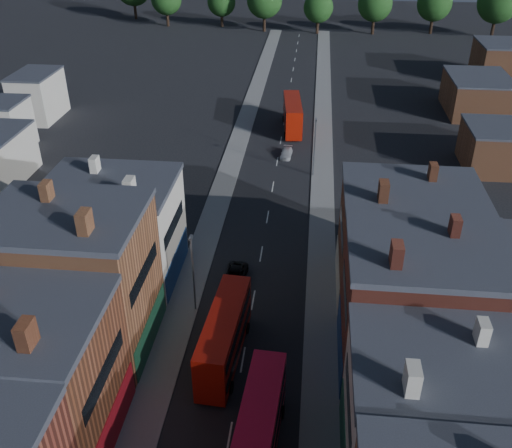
% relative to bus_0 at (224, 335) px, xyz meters
% --- Properties ---
extents(pavement_west, '(3.00, 200.00, 0.12)m').
position_rel_bus_0_xyz_m(pavement_west, '(-5.00, 26.00, -2.47)').
color(pavement_west, gray).
rests_on(pavement_west, ground).
extents(pavement_east, '(3.00, 200.00, 0.12)m').
position_rel_bus_0_xyz_m(pavement_east, '(8.00, 26.00, -2.47)').
color(pavement_east, gray).
rests_on(pavement_east, ground).
extents(lamp_post_2, '(0.25, 0.70, 8.12)m').
position_rel_bus_0_xyz_m(lamp_post_2, '(-3.70, 6.00, 2.17)').
color(lamp_post_2, slate).
rests_on(lamp_post_2, ground).
extents(lamp_post_3, '(0.25, 0.70, 8.12)m').
position_rel_bus_0_xyz_m(lamp_post_3, '(6.70, 36.00, 2.17)').
color(lamp_post_3, slate).
rests_on(lamp_post_3, ground).
extents(bus_0, '(3.29, 11.02, 4.70)m').
position_rel_bus_0_xyz_m(bus_0, '(0.00, 0.00, 0.00)').
color(bus_0, '#A21309').
rests_on(bus_0, ground).
extents(bus_1, '(3.21, 10.86, 4.64)m').
position_rel_bus_0_xyz_m(bus_1, '(3.73, -8.98, -0.03)').
color(bus_1, red).
rests_on(bus_1, ground).
extents(bus_2, '(3.64, 11.42, 4.85)m').
position_rel_bus_0_xyz_m(bus_2, '(3.00, 52.58, 0.08)').
color(bus_2, '#9A1506').
rests_on(bus_2, ground).
extents(car_2, '(2.31, 4.58, 1.24)m').
position_rel_bus_0_xyz_m(car_2, '(-0.65, 10.99, -1.91)').
color(car_2, black).
rests_on(car_2, ground).
extents(car_3, '(1.81, 3.88, 1.10)m').
position_rel_bus_0_xyz_m(car_3, '(2.70, 41.88, -1.99)').
color(car_3, silver).
rests_on(car_3, ground).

